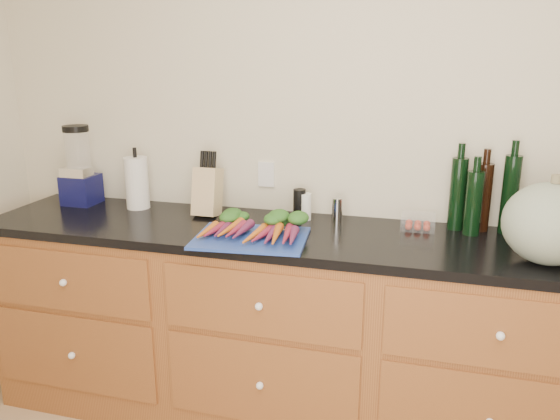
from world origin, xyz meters
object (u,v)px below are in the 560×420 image
(paper_towel, at_px, (137,183))
(tomato_box, at_px, (418,222))
(blender_appliance, at_px, (79,170))
(cutting_board, at_px, (251,238))
(knife_block, at_px, (207,192))
(carrots, at_px, (254,228))
(squash, at_px, (550,224))

(paper_towel, height_order, tomato_box, paper_towel)
(blender_appliance, bearing_deg, cutting_board, -17.27)
(paper_towel, height_order, knife_block, paper_towel)
(cutting_board, relative_size, blender_appliance, 1.14)
(paper_towel, xyz_separation_m, tomato_box, (1.37, 0.01, -0.10))
(cutting_board, xyz_separation_m, blender_appliance, (-1.02, 0.32, 0.17))
(carrots, bearing_deg, paper_towel, 158.18)
(cutting_board, relative_size, paper_towel, 1.79)
(blender_appliance, xyz_separation_m, knife_block, (0.71, -0.02, -0.06))
(squash, height_order, blender_appliance, blender_appliance)
(cutting_board, bearing_deg, blender_appliance, 162.73)
(cutting_board, distance_m, paper_towel, 0.78)
(carrots, distance_m, tomato_box, 0.73)
(cutting_board, height_order, paper_towel, paper_towel)
(blender_appliance, bearing_deg, squash, -7.41)
(squash, relative_size, tomato_box, 2.31)
(carrots, distance_m, squash, 1.14)
(carrots, height_order, tomato_box, carrots)
(paper_towel, bearing_deg, blender_appliance, -179.61)
(squash, bearing_deg, blender_appliance, 172.59)
(carrots, xyz_separation_m, knife_block, (-0.32, 0.26, 0.08))
(blender_appliance, height_order, knife_block, blender_appliance)
(paper_towel, distance_m, knife_block, 0.39)
(tomato_box, bearing_deg, cutting_board, -153.70)
(squash, height_order, knife_block, squash)
(carrots, height_order, knife_block, knife_block)
(blender_appliance, bearing_deg, tomato_box, 0.41)
(knife_block, bearing_deg, tomato_box, 1.75)
(carrots, height_order, blender_appliance, blender_appliance)
(knife_block, bearing_deg, squash, -10.28)
(paper_towel, relative_size, tomato_box, 1.77)
(cutting_board, xyz_separation_m, tomato_box, (0.67, 0.33, 0.03))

